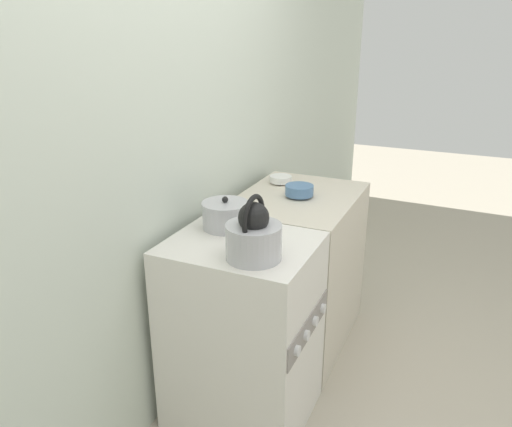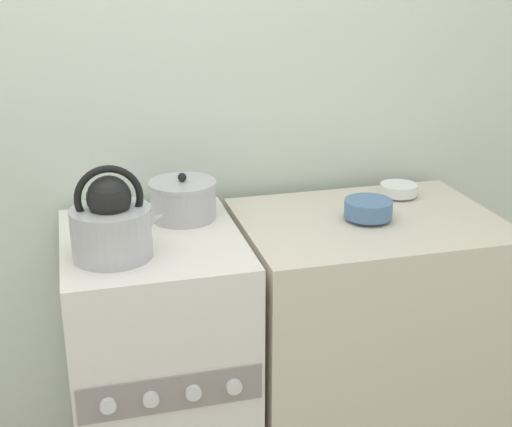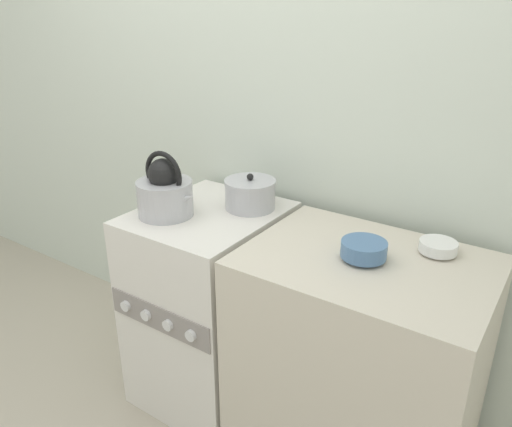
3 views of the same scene
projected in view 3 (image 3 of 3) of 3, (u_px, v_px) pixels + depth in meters
ground_plane at (169, 426)px, 2.14m from camera, size 12.00×12.00×0.00m
wall_back at (259, 108)px, 2.18m from camera, size 7.00×0.06×2.50m
stove at (211, 305)px, 2.20m from camera, size 0.53×0.65×0.89m
counter at (357, 365)px, 1.84m from camera, size 0.82×0.61×0.88m
kettle at (165, 192)px, 1.97m from camera, size 0.27×0.22×0.26m
cooking_pot at (250, 194)px, 2.05m from camera, size 0.21×0.21×0.15m
enamel_bowl at (364, 249)px, 1.65m from camera, size 0.15×0.15×0.07m
small_ceramic_bowl at (438, 247)px, 1.70m from camera, size 0.13×0.13×0.04m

